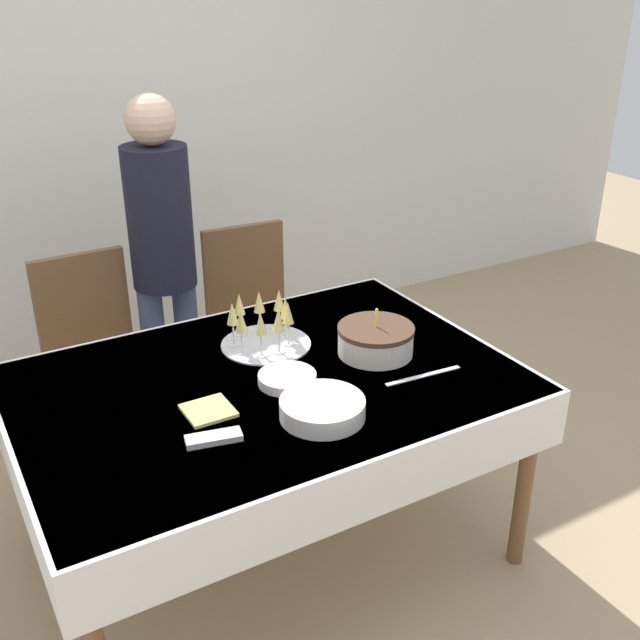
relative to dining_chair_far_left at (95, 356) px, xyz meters
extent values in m
plane|color=tan|center=(0.38, -0.91, -0.54)|extent=(12.00, 12.00, 0.00)
cube|color=silver|center=(0.38, 1.04, 0.81)|extent=(8.00, 0.05, 2.70)
cube|color=white|center=(0.38, -0.91, 0.21)|extent=(1.68, 1.16, 0.03)
cube|color=white|center=(0.38, -0.91, 0.12)|extent=(1.71, 1.19, 0.21)
cylinder|color=brown|center=(1.16, -1.43, -0.17)|extent=(0.06, 0.06, 0.73)
cylinder|color=brown|center=(-0.40, -0.39, -0.17)|extent=(0.06, 0.06, 0.73)
cylinder|color=brown|center=(1.16, -0.39, -0.17)|extent=(0.06, 0.06, 0.73)
cube|color=brown|center=(0.00, -0.08, -0.09)|extent=(0.43, 0.43, 0.04)
cube|color=brown|center=(0.00, 0.11, 0.18)|extent=(0.40, 0.04, 0.50)
cylinder|color=brown|center=(0.18, -0.26, -0.32)|extent=(0.04, 0.04, 0.43)
cylinder|color=brown|center=(-0.18, -0.27, -0.32)|extent=(0.04, 0.04, 0.43)
cylinder|color=brown|center=(0.18, 0.10, -0.32)|extent=(0.04, 0.04, 0.43)
cylinder|color=brown|center=(-0.18, 0.09, -0.32)|extent=(0.04, 0.04, 0.43)
cube|color=brown|center=(0.76, -0.08, -0.09)|extent=(0.44, 0.44, 0.04)
cube|color=brown|center=(0.77, 0.11, 0.18)|extent=(0.40, 0.06, 0.50)
cylinder|color=brown|center=(0.92, -0.27, -0.32)|extent=(0.04, 0.04, 0.43)
cylinder|color=brown|center=(0.57, -0.25, -0.32)|extent=(0.04, 0.04, 0.43)
cylinder|color=brown|center=(0.95, 0.09, -0.32)|extent=(0.04, 0.04, 0.43)
cylinder|color=brown|center=(0.59, 0.11, -0.32)|extent=(0.04, 0.04, 0.43)
cylinder|color=silver|center=(0.81, -0.94, 0.27)|extent=(0.28, 0.28, 0.09)
cylinder|color=#4C3323|center=(0.81, -0.94, 0.33)|extent=(0.28, 0.28, 0.02)
cylinder|color=yellow|center=(0.81, -0.94, 0.37)|extent=(0.01, 0.01, 0.06)
sphere|color=#F9CC4C|center=(0.81, -0.94, 0.40)|extent=(0.01, 0.01, 0.01)
cylinder|color=silver|center=(0.49, -0.68, 0.23)|extent=(0.34, 0.34, 0.01)
cylinder|color=silver|center=(0.58, -0.69, 0.24)|extent=(0.05, 0.05, 0.00)
cylinder|color=silver|center=(0.58, -0.69, 0.28)|extent=(0.01, 0.01, 0.08)
cone|color=#E0CC72|center=(0.58, -0.69, 0.37)|extent=(0.04, 0.04, 0.08)
cylinder|color=silver|center=(0.59, -0.61, 0.24)|extent=(0.05, 0.05, 0.00)
cylinder|color=silver|center=(0.59, -0.61, 0.28)|extent=(0.01, 0.01, 0.08)
cone|color=#E0CC72|center=(0.59, -0.61, 0.37)|extent=(0.04, 0.04, 0.08)
cylinder|color=silver|center=(0.52, -0.58, 0.24)|extent=(0.05, 0.05, 0.00)
cylinder|color=silver|center=(0.52, -0.58, 0.28)|extent=(0.01, 0.01, 0.08)
cone|color=#E0CC72|center=(0.52, -0.58, 0.37)|extent=(0.04, 0.04, 0.08)
cylinder|color=silver|center=(0.44, -0.56, 0.24)|extent=(0.05, 0.05, 0.00)
cylinder|color=silver|center=(0.44, -0.56, 0.28)|extent=(0.01, 0.01, 0.08)
cone|color=#E0CC72|center=(0.44, -0.56, 0.37)|extent=(0.04, 0.04, 0.08)
cylinder|color=silver|center=(0.38, -0.63, 0.24)|extent=(0.05, 0.05, 0.00)
cylinder|color=silver|center=(0.38, -0.63, 0.28)|extent=(0.01, 0.01, 0.08)
cone|color=#E0CC72|center=(0.38, -0.63, 0.37)|extent=(0.04, 0.04, 0.08)
cylinder|color=silver|center=(0.39, -0.70, 0.24)|extent=(0.05, 0.05, 0.00)
cylinder|color=silver|center=(0.39, -0.70, 0.28)|extent=(0.01, 0.01, 0.08)
cone|color=#E0CC72|center=(0.39, -0.70, 0.37)|extent=(0.04, 0.04, 0.08)
cylinder|color=silver|center=(0.44, -0.76, 0.24)|extent=(0.05, 0.05, 0.00)
cylinder|color=silver|center=(0.44, -0.76, 0.28)|extent=(0.01, 0.01, 0.08)
cone|color=#E0CC72|center=(0.44, -0.76, 0.37)|extent=(0.04, 0.04, 0.08)
cylinder|color=silver|center=(0.50, -0.77, 0.24)|extent=(0.05, 0.05, 0.00)
cylinder|color=silver|center=(0.50, -0.77, 0.28)|extent=(0.01, 0.01, 0.08)
cone|color=#E0CC72|center=(0.50, -0.77, 0.37)|extent=(0.04, 0.04, 0.08)
cylinder|color=silver|center=(0.56, -0.73, 0.24)|extent=(0.05, 0.05, 0.00)
cylinder|color=silver|center=(0.56, -0.73, 0.28)|extent=(0.01, 0.01, 0.08)
cone|color=#E0CC72|center=(0.56, -0.73, 0.37)|extent=(0.04, 0.04, 0.08)
cylinder|color=silver|center=(0.42, -1.22, 0.23)|extent=(0.27, 0.27, 0.01)
cylinder|color=silver|center=(0.42, -1.22, 0.24)|extent=(0.27, 0.27, 0.01)
cylinder|color=silver|center=(0.42, -1.22, 0.25)|extent=(0.27, 0.27, 0.01)
cylinder|color=silver|center=(0.42, -1.22, 0.25)|extent=(0.27, 0.27, 0.01)
cylinder|color=silver|center=(0.42, -1.22, 0.26)|extent=(0.27, 0.27, 0.01)
cylinder|color=silver|center=(0.42, -1.22, 0.27)|extent=(0.27, 0.27, 0.01)
cylinder|color=silver|center=(0.42, -1.22, 0.27)|extent=(0.27, 0.27, 0.01)
cylinder|color=silver|center=(0.42, -1.22, 0.28)|extent=(0.27, 0.27, 0.01)
cylinder|color=silver|center=(0.42, -1.22, 0.29)|extent=(0.27, 0.27, 0.01)
cylinder|color=silver|center=(0.43, -0.98, 0.23)|extent=(0.20, 0.20, 0.01)
cylinder|color=silver|center=(0.43, -0.98, 0.24)|extent=(0.20, 0.20, 0.01)
cylinder|color=silver|center=(0.43, -0.98, 0.25)|extent=(0.20, 0.20, 0.01)
cylinder|color=silver|center=(0.43, -0.98, 0.25)|extent=(0.20, 0.20, 0.01)
cylinder|color=silver|center=(0.43, -0.98, 0.26)|extent=(0.20, 0.20, 0.01)
cube|color=silver|center=(0.86, -1.17, 0.23)|extent=(0.30, 0.04, 0.00)
cube|color=silver|center=(0.07, -1.17, 0.24)|extent=(0.18, 0.09, 0.02)
cube|color=#E0D166|center=(0.12, -1.01, 0.23)|extent=(0.15, 0.15, 0.01)
cylinder|color=#3F4C72|center=(0.28, 0.05, -0.15)|extent=(0.11, 0.11, 0.78)
cylinder|color=#3F4C72|center=(0.44, 0.05, -0.15)|extent=(0.11, 0.11, 0.78)
cylinder|color=black|center=(0.36, 0.05, 0.55)|extent=(0.28, 0.28, 0.62)
sphere|color=#D8B293|center=(0.36, 0.05, 0.97)|extent=(0.21, 0.21, 0.21)
camera|label=1|loc=(-0.60, -2.97, 1.51)|focal=42.00mm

